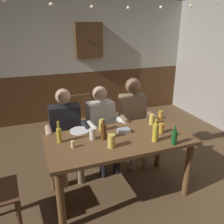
% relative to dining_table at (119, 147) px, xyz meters
% --- Properties ---
extents(ground_plane, '(6.26, 6.26, 0.00)m').
position_rel_dining_table_xyz_m(ground_plane, '(0.00, 0.12, -0.64)').
color(ground_plane, brown).
extents(back_wall_upper, '(5.22, 0.12, 1.46)m').
position_rel_dining_table_xyz_m(back_wall_upper, '(0.00, 2.70, 1.10)').
color(back_wall_upper, beige).
extents(back_wall_wainscot, '(5.22, 0.12, 1.01)m').
position_rel_dining_table_xyz_m(back_wall_wainscot, '(0.00, 2.70, -0.14)').
color(back_wall_wainscot, brown).
rests_on(back_wall_wainscot, ground_plane).
extents(dining_table, '(1.67, 0.82, 0.76)m').
position_rel_dining_table_xyz_m(dining_table, '(0.00, 0.00, 0.00)').
color(dining_table, brown).
rests_on(dining_table, ground_plane).
extents(person_0, '(0.55, 0.51, 1.21)m').
position_rel_dining_table_xyz_m(person_0, '(-0.50, 0.63, 0.02)').
color(person_0, black).
rests_on(person_0, ground_plane).
extents(person_1, '(0.53, 0.54, 1.20)m').
position_rel_dining_table_xyz_m(person_1, '(0.01, 0.64, 0.01)').
color(person_1, silver).
rests_on(person_1, ground_plane).
extents(person_2, '(0.53, 0.53, 1.27)m').
position_rel_dining_table_xyz_m(person_2, '(0.49, 0.64, 0.05)').
color(person_2, '#997F60').
rests_on(person_2, ground_plane).
extents(chair_empty_near_right, '(0.48, 0.48, 0.88)m').
position_rel_dining_table_xyz_m(chair_empty_near_right, '(-0.12, 1.34, -0.17)').
color(chair_empty_near_right, brown).
rests_on(chair_empty_near_right, ground_plane).
extents(table_candle, '(0.04, 0.04, 0.08)m').
position_rel_dining_table_xyz_m(table_candle, '(-0.55, -0.03, 0.16)').
color(table_candle, '#F9E08C').
rests_on(table_candle, dining_table).
extents(condiment_caddy, '(0.14, 0.10, 0.05)m').
position_rel_dining_table_xyz_m(condiment_caddy, '(0.10, 0.10, 0.14)').
color(condiment_caddy, '#B2B7BC').
rests_on(condiment_caddy, dining_table).
extents(plate_0, '(0.24, 0.24, 0.01)m').
position_rel_dining_table_xyz_m(plate_0, '(-0.39, 0.33, 0.12)').
color(plate_0, white).
rests_on(plate_0, dining_table).
extents(bottle_0, '(0.05, 0.05, 0.25)m').
position_rel_dining_table_xyz_m(bottle_0, '(-0.66, 0.14, 0.21)').
color(bottle_0, gold).
rests_on(bottle_0, dining_table).
extents(bottle_1, '(0.07, 0.07, 0.24)m').
position_rel_dining_table_xyz_m(bottle_1, '(-0.18, 0.04, 0.21)').
color(bottle_1, '#593314').
rests_on(bottle_1, dining_table).
extents(bottle_2, '(0.07, 0.07, 0.27)m').
position_rel_dining_table_xyz_m(bottle_2, '(0.34, -0.21, 0.22)').
color(bottle_2, gold).
rests_on(bottle_2, dining_table).
extents(bottle_3, '(0.06, 0.06, 0.22)m').
position_rel_dining_table_xyz_m(bottle_3, '(0.50, -0.35, 0.20)').
color(bottle_3, '#195923').
rests_on(bottle_3, dining_table).
extents(pint_glass_0, '(0.07, 0.07, 0.14)m').
position_rel_dining_table_xyz_m(pint_glass_0, '(0.54, 0.21, 0.18)').
color(pint_glass_0, '#E5C64C').
rests_on(pint_glass_0, dining_table).
extents(pint_glass_1, '(0.07, 0.07, 0.14)m').
position_rel_dining_table_xyz_m(pint_glass_1, '(-0.12, 0.26, 0.19)').
color(pint_glass_1, '#E5C64C').
rests_on(pint_glass_1, dining_table).
extents(pint_glass_2, '(0.08, 0.08, 0.14)m').
position_rel_dining_table_xyz_m(pint_glass_2, '(-0.16, -0.17, 0.19)').
color(pint_glass_2, '#E5C64C').
rests_on(pint_glass_2, dining_table).
extents(pint_glass_3, '(0.07, 0.07, 0.12)m').
position_rel_dining_table_xyz_m(pint_glass_3, '(0.52, -0.05, 0.18)').
color(pint_glass_3, gold).
rests_on(pint_glass_3, dining_table).
extents(pint_glass_4, '(0.06, 0.06, 0.11)m').
position_rel_dining_table_xyz_m(pint_glass_4, '(0.75, 0.33, 0.17)').
color(pint_glass_4, gold).
rests_on(pint_glass_4, dining_table).
extents(pint_glass_5, '(0.07, 0.07, 0.13)m').
position_rel_dining_table_xyz_m(pint_glass_5, '(-0.30, 0.08, 0.18)').
color(pint_glass_5, white).
rests_on(pint_glass_5, dining_table).
extents(wall_dart_cabinet, '(0.56, 0.15, 0.70)m').
position_rel_dining_table_xyz_m(wall_dart_cabinet, '(0.38, 2.57, 1.02)').
color(wall_dart_cabinet, brown).
extents(string_lights, '(3.69, 0.04, 0.16)m').
position_rel_dining_table_xyz_m(string_lights, '(-0.00, 0.29, 1.55)').
color(string_lights, '#F9EAB2').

